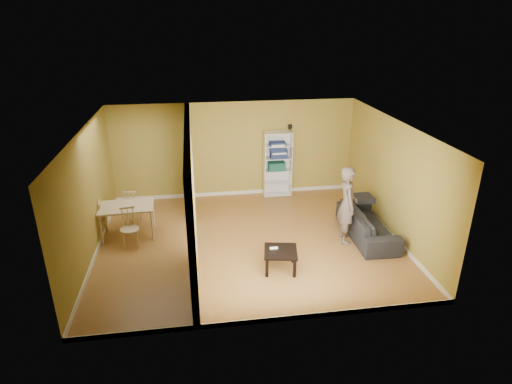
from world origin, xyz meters
TOP-DOWN VIEW (x-y plane):
  - room_shell at (0.00, 0.00)m, footprint 6.50×6.50m
  - partition at (-1.20, 0.00)m, footprint 0.22×5.50m
  - wall_speaker at (1.50, 2.69)m, footprint 0.10×0.10m
  - sofa at (2.70, -0.13)m, footprint 2.14×0.97m
  - person at (2.13, -0.25)m, footprint 0.81×0.67m
  - bookshelf at (1.15, 2.60)m, footprint 0.76×0.33m
  - paper_box_teal at (1.12, 2.56)m, footprint 0.44×0.29m
  - paper_box_navy_b at (1.17, 2.56)m, footprint 0.45×0.29m
  - paper_box_navy_c at (1.13, 2.56)m, footprint 0.42×0.27m
  - coffee_table at (0.47, -1.21)m, footprint 0.64×0.64m
  - game_controller at (0.35, -1.12)m, footprint 0.16×0.04m
  - dining_table at (-2.65, 0.70)m, footprint 1.18×0.79m
  - chair_left at (-3.37, 0.67)m, footprint 0.45×0.45m
  - chair_near at (-2.55, 0.18)m, footprint 0.46×0.46m
  - chair_far at (-2.61, 1.36)m, footprint 0.48×0.48m

SIDE VIEW (x-z plane):
  - coffee_table at x=0.47m, z-range 0.15..0.57m
  - sofa at x=2.70m, z-range 0.00..0.80m
  - chair_left at x=-3.37m, z-range 0.00..0.87m
  - chair_near at x=-2.55m, z-range 0.00..0.88m
  - game_controller at x=0.35m, z-range 0.42..0.46m
  - chair_far at x=-2.61m, z-range 0.00..0.88m
  - dining_table at x=-2.65m, z-range 0.29..1.03m
  - paper_box_teal at x=1.12m, z-range 0.73..0.96m
  - bookshelf at x=1.15m, z-range 0.00..1.80m
  - person at x=2.13m, z-range 0.00..2.04m
  - paper_box_navy_b at x=1.17m, z-range 1.09..1.31m
  - room_shell at x=0.00m, z-range -1.95..4.55m
  - partition at x=-1.20m, z-range 0.00..2.60m
  - paper_box_navy_c at x=1.13m, z-range 1.30..1.52m
  - wall_speaker at x=1.50m, z-range 1.85..1.95m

